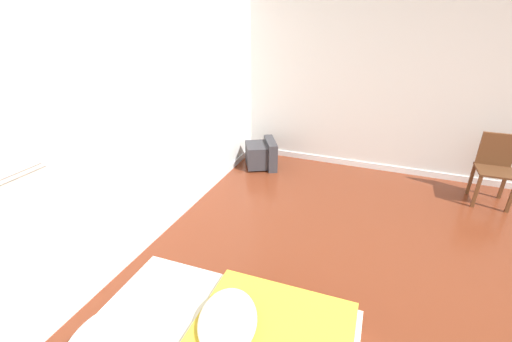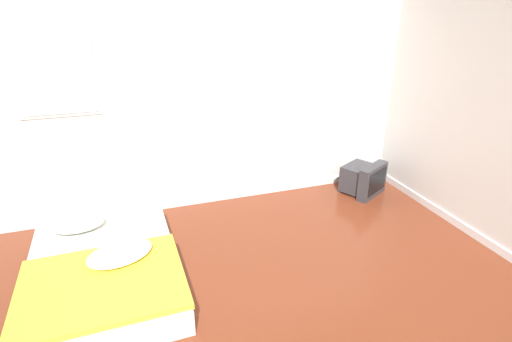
{
  "view_description": "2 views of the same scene",
  "coord_description": "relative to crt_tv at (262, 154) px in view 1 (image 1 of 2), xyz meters",
  "views": [
    {
      "loc": [
        -2.26,
        0.83,
        2.17
      ],
      "look_at": [
        0.68,
        1.98,
        0.7
      ],
      "focal_mm": 24.0,
      "sensor_mm": 36.0,
      "label": 1
    },
    {
      "loc": [
        -0.61,
        -1.57,
        2.36
      ],
      "look_at": [
        0.61,
        2.04,
        0.73
      ],
      "focal_mm": 28.0,
      "sensor_mm": 36.0,
      "label": 2
    }
  ],
  "objects": [
    {
      "name": "ground_plane",
      "position": [
        -2.26,
        -2.5,
        -0.2
      ],
      "size": [
        20.0,
        20.0,
        0.0
      ],
      "primitive_type": "plane",
      "color": "maroon"
    },
    {
      "name": "wall_back",
      "position": [
        -2.27,
        0.43,
        1.09
      ],
      "size": [
        8.01,
        0.08,
        2.6
      ],
      "color": "silver",
      "rests_on": "ground_plane"
    },
    {
      "name": "wall_right",
      "position": [
        0.57,
        -2.5,
        1.08
      ],
      "size": [
        0.08,
        8.21,
        2.6
      ],
      "color": "silver",
      "rests_on": "ground_plane"
    },
    {
      "name": "crt_tv",
      "position": [
        0.0,
        0.0,
        0.0
      ],
      "size": [
        0.63,
        0.61,
        0.42
      ],
      "color": "#333338",
      "rests_on": "ground_plane"
    },
    {
      "name": "wooden_chair",
      "position": [
        0.08,
        -3.0,
        0.29
      ],
      "size": [
        0.41,
        0.41,
        0.85
      ],
      "color": "brown",
      "rests_on": "ground_plane"
    }
  ]
}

